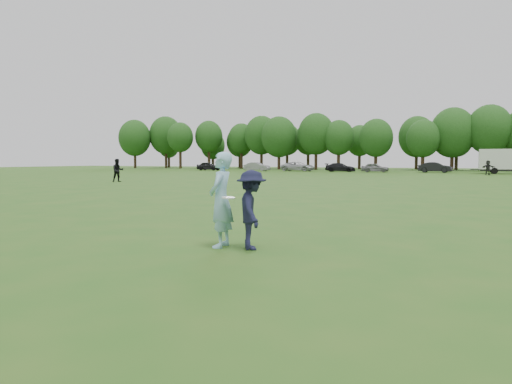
# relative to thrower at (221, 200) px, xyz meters

# --- Properties ---
(ground) EXTENTS (200.00, 200.00, 0.00)m
(ground) POSITION_rel_thrower_xyz_m (0.45, -0.38, -0.99)
(ground) COLOR #275919
(ground) RESTS_ON ground
(thrower) EXTENTS (0.58, 0.79, 1.99)m
(thrower) POSITION_rel_thrower_xyz_m (0.00, 0.00, 0.00)
(thrower) COLOR #98D1EB
(thrower) RESTS_ON ground
(defender) EXTENTS (1.05, 1.21, 1.62)m
(defender) POSITION_rel_thrower_xyz_m (0.68, 0.04, -0.18)
(defender) COLOR #181934
(defender) RESTS_ON ground
(player_far_a) EXTENTS (1.14, 1.17, 1.90)m
(player_far_a) POSITION_rel_thrower_xyz_m (-21.20, 21.28, -0.04)
(player_far_a) COLOR black
(player_far_a) RESTS_ON ground
(player_far_d) EXTENTS (1.68, 1.26, 1.76)m
(player_far_d) POSITION_rel_thrower_xyz_m (7.58, 52.44, -0.11)
(player_far_d) COLOR #252525
(player_far_d) RESTS_ON ground
(car_a) EXTENTS (4.25, 1.78, 1.43)m
(car_a) POSITION_rel_thrower_xyz_m (-34.95, 59.97, -0.28)
(car_a) COLOR black
(car_a) RESTS_ON ground
(car_b) EXTENTS (4.32, 1.66, 1.40)m
(car_b) POSITION_rel_thrower_xyz_m (-25.37, 58.87, -0.29)
(car_b) COLOR gray
(car_b) RESTS_ON ground
(car_c) EXTENTS (5.47, 2.68, 1.49)m
(car_c) POSITION_rel_thrower_xyz_m (-19.06, 60.82, -0.25)
(car_c) COLOR #B2B3B7
(car_c) RESTS_ON ground
(car_d) EXTENTS (4.61, 2.04, 1.32)m
(car_d) POSITION_rel_thrower_xyz_m (-12.08, 60.19, -0.34)
(car_d) COLOR black
(car_d) RESTS_ON ground
(car_e) EXTENTS (4.09, 2.03, 1.34)m
(car_e) POSITION_rel_thrower_xyz_m (-6.73, 59.13, -0.32)
(car_e) COLOR slate
(car_e) RESTS_ON ground
(car_f) EXTENTS (4.60, 1.95, 1.48)m
(car_f) POSITION_rel_thrower_xyz_m (1.35, 60.56, -0.25)
(car_f) COLOR black
(car_f) RESTS_ON ground
(disc_in_play) EXTENTS (0.29, 0.29, 0.05)m
(disc_in_play) POSITION_rel_thrower_xyz_m (0.28, -0.22, 0.07)
(disc_in_play) COLOR white
(disc_in_play) RESTS_ON ground
(treeline) EXTENTS (130.35, 18.39, 11.74)m
(treeline) POSITION_rel_thrower_xyz_m (3.26, 76.52, 5.27)
(treeline) COLOR #332114
(treeline) RESTS_ON ground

